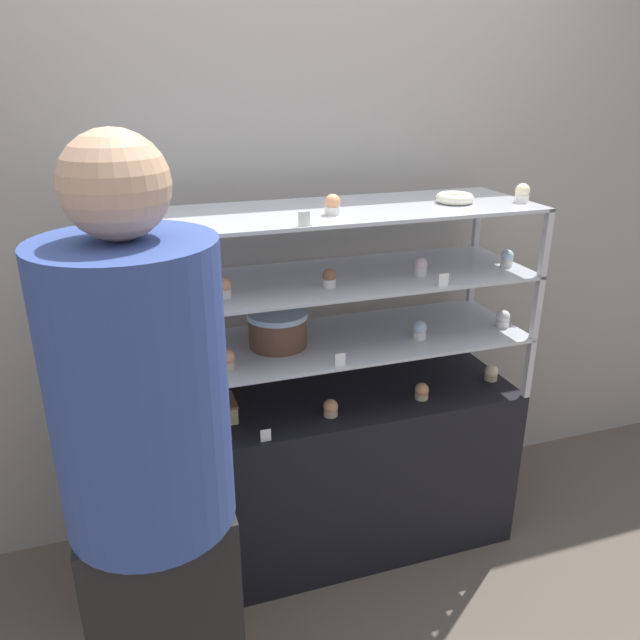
# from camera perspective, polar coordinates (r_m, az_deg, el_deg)

# --- Properties ---
(ground_plane) EXTENTS (20.00, 20.00, 0.00)m
(ground_plane) POSITION_cam_1_polar(r_m,az_deg,el_deg) (2.77, 0.00, -19.74)
(ground_plane) COLOR brown
(back_wall) EXTENTS (8.00, 0.05, 2.60)m
(back_wall) POSITION_cam_1_polar(r_m,az_deg,el_deg) (2.50, -2.78, 9.31)
(back_wall) COLOR gray
(back_wall) RESTS_ON ground_plane
(display_base) EXTENTS (1.54, 0.47, 0.68)m
(display_base) POSITION_cam_1_polar(r_m,az_deg,el_deg) (2.56, 0.00, -14.01)
(display_base) COLOR black
(display_base) RESTS_ON ground_plane
(display_riser_lower) EXTENTS (1.54, 0.47, 0.24)m
(display_riser_lower) POSITION_cam_1_polar(r_m,az_deg,el_deg) (2.28, 0.00, -2.28)
(display_riser_lower) COLOR #B7B7BC
(display_riser_lower) RESTS_ON display_base
(display_riser_middle) EXTENTS (1.54, 0.47, 0.24)m
(display_riser_middle) POSITION_cam_1_polar(r_m,az_deg,el_deg) (2.19, 0.00, 3.50)
(display_riser_middle) COLOR #B7B7BC
(display_riser_middle) RESTS_ON display_riser_lower
(display_riser_upper) EXTENTS (1.54, 0.47, 0.24)m
(display_riser_upper) POSITION_cam_1_polar(r_m,az_deg,el_deg) (2.13, 0.00, 9.69)
(display_riser_upper) COLOR #B7B7BC
(display_riser_upper) RESTS_ON display_riser_middle
(layer_cake_centerpiece) EXTENTS (0.22, 0.22, 0.13)m
(layer_cake_centerpiece) POSITION_cam_1_polar(r_m,az_deg,el_deg) (2.22, -3.90, -0.80)
(layer_cake_centerpiece) COLOR brown
(layer_cake_centerpiece) RESTS_ON display_riser_lower
(sheet_cake_frosted) EXTENTS (0.25, 0.13, 0.07)m
(sheet_cake_frosted) POSITION_cam_1_polar(r_m,az_deg,el_deg) (2.27, -10.87, -8.28)
(sheet_cake_frosted) COLOR #DBBC84
(sheet_cake_frosted) RESTS_ON display_base
(cupcake_0) EXTENTS (0.05, 0.05, 0.06)m
(cupcake_0) POSITION_cam_1_polar(r_m,az_deg,el_deg) (2.18, -17.27, -10.45)
(cupcake_0) COLOR #CCB28C
(cupcake_0) RESTS_ON display_base
(cupcake_1) EXTENTS (0.05, 0.05, 0.06)m
(cupcake_1) POSITION_cam_1_polar(r_m,az_deg,el_deg) (2.27, 1.05, -8.05)
(cupcake_1) COLOR #CCB28C
(cupcake_1) RESTS_ON display_base
(cupcake_2) EXTENTS (0.05, 0.05, 0.06)m
(cupcake_2) POSITION_cam_1_polar(r_m,az_deg,el_deg) (2.41, 9.29, -6.46)
(cupcake_2) COLOR #CCB28C
(cupcake_2) RESTS_ON display_base
(cupcake_3) EXTENTS (0.05, 0.05, 0.06)m
(cupcake_3) POSITION_cam_1_polar(r_m,az_deg,el_deg) (2.61, 15.38, -4.70)
(cupcake_3) COLOR #CCB28C
(cupcake_3) RESTS_ON display_base
(price_tag_0) EXTENTS (0.04, 0.00, 0.04)m
(price_tag_0) POSITION_cam_1_polar(r_m,az_deg,el_deg) (2.13, -4.98, -10.47)
(price_tag_0) COLOR white
(price_tag_0) RESTS_ON display_base
(cupcake_4) EXTENTS (0.05, 0.05, 0.07)m
(cupcake_4) POSITION_cam_1_polar(r_m,az_deg,el_deg) (2.10, -17.82, -4.23)
(cupcake_4) COLOR #CCB28C
(cupcake_4) RESTS_ON display_riser_lower
(cupcake_5) EXTENTS (0.05, 0.05, 0.07)m
(cupcake_5) POSITION_cam_1_polar(r_m,az_deg,el_deg) (2.08, -8.50, -3.55)
(cupcake_5) COLOR #CCB28C
(cupcake_5) RESTS_ON display_riser_lower
(cupcake_6) EXTENTS (0.05, 0.05, 0.07)m
(cupcake_6) POSITION_cam_1_polar(r_m,az_deg,el_deg) (2.32, 9.09, -0.90)
(cupcake_6) COLOR white
(cupcake_6) RESTS_ON display_riser_lower
(cupcake_7) EXTENTS (0.05, 0.05, 0.07)m
(cupcake_7) POSITION_cam_1_polar(r_m,az_deg,el_deg) (2.50, 16.38, 0.12)
(cupcake_7) COLOR white
(cupcake_7) RESTS_ON display_riser_lower
(price_tag_1) EXTENTS (0.04, 0.00, 0.04)m
(price_tag_1) POSITION_cam_1_polar(r_m,az_deg,el_deg) (2.08, 1.80, -3.65)
(price_tag_1) COLOR white
(price_tag_1) RESTS_ON display_riser_lower
(cupcake_8) EXTENTS (0.05, 0.05, 0.06)m
(cupcake_8) POSITION_cam_1_polar(r_m,az_deg,el_deg) (1.98, -19.26, 1.58)
(cupcake_8) COLOR beige
(cupcake_8) RESTS_ON display_riser_middle
(cupcake_9) EXTENTS (0.05, 0.05, 0.06)m
(cupcake_9) POSITION_cam_1_polar(r_m,az_deg,el_deg) (2.01, -8.77, 2.91)
(cupcake_9) COLOR white
(cupcake_9) RESTS_ON display_riser_middle
(cupcake_10) EXTENTS (0.05, 0.05, 0.06)m
(cupcake_10) POSITION_cam_1_polar(r_m,az_deg,el_deg) (2.09, 0.75, 3.86)
(cupcake_10) COLOR white
(cupcake_10) RESTS_ON display_riser_middle
(cupcake_11) EXTENTS (0.05, 0.05, 0.06)m
(cupcake_11) POSITION_cam_1_polar(r_m,az_deg,el_deg) (2.24, 9.19, 4.83)
(cupcake_11) COLOR white
(cupcake_11) RESTS_ON display_riser_middle
(cupcake_12) EXTENTS (0.05, 0.05, 0.06)m
(cupcake_12) POSITION_cam_1_polar(r_m,az_deg,el_deg) (2.42, 16.73, 5.43)
(cupcake_12) COLOR white
(cupcake_12) RESTS_ON display_riser_middle
(price_tag_2) EXTENTS (0.04, 0.00, 0.04)m
(price_tag_2) POSITION_cam_1_polar(r_m,az_deg,el_deg) (2.14, 11.23, 3.62)
(price_tag_2) COLOR white
(price_tag_2) RESTS_ON display_riser_middle
(cupcake_13) EXTENTS (0.05, 0.05, 0.07)m
(cupcake_13) POSITION_cam_1_polar(r_m,az_deg,el_deg) (1.90, -19.51, 8.41)
(cupcake_13) COLOR #CCB28C
(cupcake_13) RESTS_ON display_riser_upper
(cupcake_14) EXTENTS (0.05, 0.05, 0.07)m
(cupcake_14) POSITION_cam_1_polar(r_m,az_deg,el_deg) (2.04, 1.15, 10.49)
(cupcake_14) COLOR white
(cupcake_14) RESTS_ON display_riser_upper
(cupcake_15) EXTENTS (0.05, 0.05, 0.07)m
(cupcake_15) POSITION_cam_1_polar(r_m,az_deg,el_deg) (2.36, 18.01, 10.97)
(cupcake_15) COLOR white
(cupcake_15) RESTS_ON display_riser_upper
(price_tag_3) EXTENTS (0.04, 0.00, 0.04)m
(price_tag_3) POSITION_cam_1_polar(r_m,az_deg,el_deg) (1.89, -1.47, 9.24)
(price_tag_3) COLOR white
(price_tag_3) RESTS_ON display_riser_upper
(donut_glazed) EXTENTS (0.13, 0.13, 0.04)m
(donut_glazed) POSITION_cam_1_polar(r_m,az_deg,el_deg) (2.29, 12.22, 10.85)
(donut_glazed) COLOR #EFE5CC
(donut_glazed) RESTS_ON display_riser_upper
(customer_figure) EXTENTS (0.40, 0.40, 1.73)m
(customer_figure) POSITION_cam_1_polar(r_m,az_deg,el_deg) (1.61, -15.33, -13.40)
(customer_figure) COLOR black
(customer_figure) RESTS_ON ground_plane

